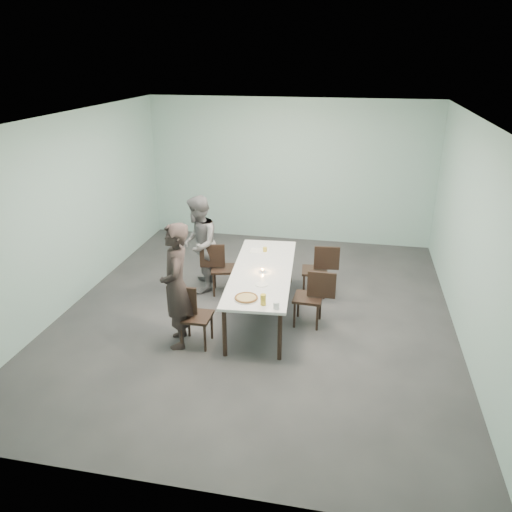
% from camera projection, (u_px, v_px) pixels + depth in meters
% --- Properties ---
extents(ground, '(7.00, 7.00, 0.00)m').
position_uv_depth(ground, '(257.00, 313.00, 7.90)').
color(ground, '#333335').
rests_on(ground, ground).
extents(room_shell, '(6.02, 7.02, 3.01)m').
position_uv_depth(room_shell, '(257.00, 188.00, 7.13)').
color(room_shell, '#9BC3BC').
rests_on(room_shell, ground).
extents(table, '(1.10, 2.66, 0.75)m').
position_uv_depth(table, '(262.00, 274.00, 7.61)').
color(table, white).
rests_on(table, ground).
extents(chair_near_left, '(0.61, 0.42, 0.87)m').
position_uv_depth(chair_near_left, '(190.00, 312.00, 6.90)').
color(chair_near_left, black).
rests_on(chair_near_left, ground).
extents(chair_far_left, '(0.65, 0.50, 0.87)m').
position_uv_depth(chair_far_left, '(219.00, 265.00, 8.40)').
color(chair_far_left, black).
rests_on(chair_far_left, ground).
extents(chair_near_right, '(0.62, 0.44, 0.87)m').
position_uv_depth(chair_near_right, '(314.00, 294.00, 7.39)').
color(chair_near_right, black).
rests_on(chair_near_right, ground).
extents(chair_far_right, '(0.63, 0.46, 0.87)m').
position_uv_depth(chair_far_right, '(320.00, 267.00, 8.33)').
color(chair_far_right, black).
rests_on(chair_far_right, ground).
extents(diner_near, '(0.61, 0.75, 1.78)m').
position_uv_depth(diner_near, '(176.00, 286.00, 6.76)').
color(diner_near, black).
rests_on(diner_near, ground).
extents(diner_far, '(0.78, 0.92, 1.66)m').
position_uv_depth(diner_far, '(199.00, 245.00, 8.38)').
color(diner_far, slate).
rests_on(diner_far, ground).
extents(pizza, '(0.34, 0.34, 0.04)m').
position_uv_depth(pizza, '(246.00, 298.00, 6.70)').
color(pizza, white).
rests_on(pizza, table).
extents(side_plate, '(0.18, 0.18, 0.01)m').
position_uv_depth(side_plate, '(262.00, 284.00, 7.12)').
color(side_plate, white).
rests_on(side_plate, table).
extents(beer_glass, '(0.08, 0.08, 0.15)m').
position_uv_depth(beer_glass, '(263.00, 300.00, 6.53)').
color(beer_glass, gold).
rests_on(beer_glass, table).
extents(water_tumbler, '(0.08, 0.08, 0.09)m').
position_uv_depth(water_tumbler, '(276.00, 305.00, 6.45)').
color(water_tumbler, silver).
rests_on(water_tumbler, table).
extents(tealight, '(0.06, 0.06, 0.05)m').
position_uv_depth(tealight, '(263.00, 271.00, 7.53)').
color(tealight, silver).
rests_on(tealight, table).
extents(amber_tumbler, '(0.07, 0.07, 0.08)m').
position_uv_depth(amber_tumbler, '(265.00, 249.00, 8.28)').
color(amber_tumbler, gold).
rests_on(amber_tumbler, table).
extents(menu, '(0.32, 0.24, 0.01)m').
position_uv_depth(menu, '(259.00, 251.00, 8.34)').
color(menu, silver).
rests_on(menu, table).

